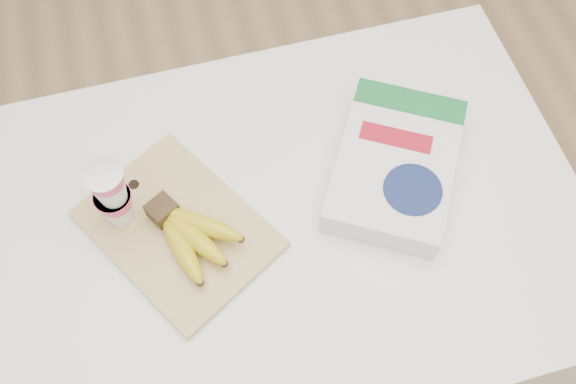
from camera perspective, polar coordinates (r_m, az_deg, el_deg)
The scene contains 6 objects.
room at distance 0.80m, azimuth -2.52°, elevation 12.25°, with size 4.00×4.00×4.00m.
table at distance 1.60m, azimuth -1.25°, elevation -9.38°, with size 1.18×0.79×0.89m, color white.
cutting_board at distance 1.19m, azimuth -9.75°, elevation -3.26°, with size 0.25×0.33×0.02m, color tan.
bananas at distance 1.14m, azimuth -8.74°, elevation -3.70°, with size 0.17×0.19×0.06m.
yogurt_stack at distance 1.13m, azimuth -15.38°, elevation -0.23°, with size 0.07×0.07×0.16m.
cereal_box at distance 1.22m, azimuth 9.50°, elevation 2.36°, with size 0.34×0.38×0.07m.
Camera 1 is at (-0.10, -0.51, 1.96)m, focal length 40.00 mm.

